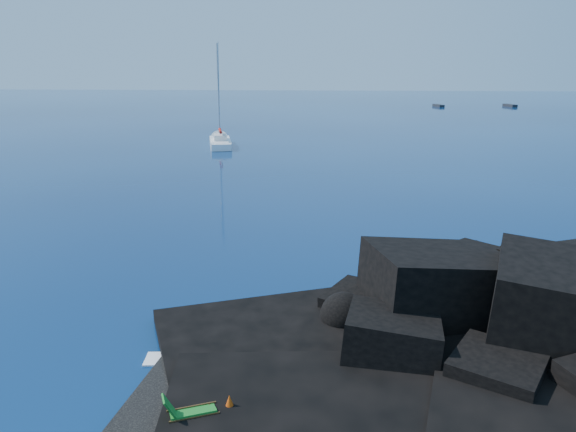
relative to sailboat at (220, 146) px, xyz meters
name	(u,v)px	position (x,y,z in m)	size (l,w,h in m)	color
ground	(124,407)	(7.37, -53.24, 0.00)	(400.00, 400.00, 0.00)	#031234
headland	(544,370)	(20.37, -50.24, 0.00)	(24.00, 24.00, 3.60)	black
beach	(279,404)	(11.87, -52.74, 0.00)	(8.50, 6.00, 0.70)	black
surf_foam	(303,334)	(12.37, -48.24, 0.00)	(10.00, 8.00, 0.06)	white
sailboat	(220,146)	(0.00, 0.00, 0.00)	(2.43, 11.57, 12.13)	white
deck_chair	(193,406)	(9.68, -54.25, 0.83)	(1.40, 0.61, 0.96)	#186D20
towel	(321,367)	(13.08, -51.20, 0.37)	(1.90, 0.90, 0.05)	white
sunbather	(321,363)	(13.08, -51.20, 0.51)	(1.62, 0.40, 0.22)	#E49C77
marker_cone	(230,405)	(10.60, -53.86, 0.65)	(0.40, 0.40, 0.61)	#DA490B
distant_boat_a	(438,107)	(38.38, 67.36, 0.00)	(1.22, 3.93, 0.52)	black
distant_boat_b	(510,107)	(55.01, 68.78, 0.00)	(1.32, 4.23, 0.56)	black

